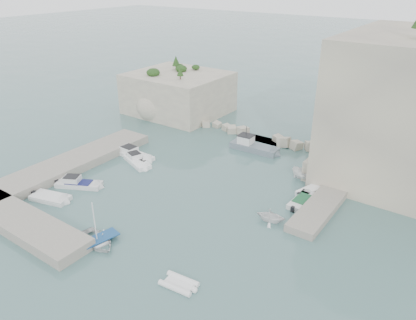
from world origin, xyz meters
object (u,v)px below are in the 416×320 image
Objects in this scene: motorboat_e at (51,200)px; motorboat_a at (134,157)px; motorboat_b at (137,164)px; tender_east_a at (270,221)px; tender_east_b at (302,203)px; rowboat at (98,244)px; inflatable_dinghy at (179,285)px; motorboat_d at (79,186)px; work_boat at (254,150)px; tender_east_d at (309,180)px; tender_east_c at (310,192)px.

motorboat_a is at bearing 77.59° from motorboat_e.
motorboat_b and motorboat_a have the same top height.
tender_east_a reaches higher than tender_east_b.
motorboat_e is 1.08× the size of rowboat.
rowboat is at bearing 175.12° from inflatable_dinghy.
motorboat_b is at bearing 136.79° from inflatable_dinghy.
motorboat_b reaches higher than motorboat_e.
motorboat_b and motorboat_d have the same top height.
motorboat_e is 27.89m from work_boat.
tender_east_c is at bearing -164.16° from tender_east_d.
work_boat reaches higher than tender_east_b.
motorboat_b is 0.73× the size of work_boat.
tender_east_b is 1.10× the size of tender_east_d.
tender_east_a is at bearing -4.39° from motorboat_a.
inflatable_dinghy is (20.98, -15.95, 0.00)m from motorboat_a.
tender_east_a is at bearing 10.31° from motorboat_e.
tender_east_d is (22.46, 7.47, 0.00)m from motorboat_a.
motorboat_d is 12.20m from rowboat.
motorboat_a reaches higher than tender_east_b.
motorboat_d reaches higher than tender_east_b.
tender_east_d is at bearing -24.31° from work_boat.
work_boat is at bearing 49.83° from motorboat_e.
tender_east_a is at bearing -10.38° from motorboat_d.
tender_east_d is (21.82, 21.22, 0.00)m from motorboat_e.
tender_east_b is 2.81m from tender_east_c.
rowboat is 1.06× the size of tender_east_c.
inflatable_dinghy is 0.75× the size of tender_east_d.
tender_east_c is (21.85, 6.10, 0.00)m from motorboat_b.
tender_east_d is at bearing 22.15° from motorboat_a.
motorboat_b is 1.88× the size of tender_east_a.
motorboat_b is 20.92m from tender_east_a.
motorboat_e is at bearing -117.37° from work_boat.
motorboat_b reaches higher than inflatable_dinghy.
motorboat_e is (-1.28, -12.42, 0.00)m from motorboat_b.
tender_east_b is (1.14, 5.23, 0.00)m from tender_east_a.
tender_east_a is 0.39× the size of work_boat.
motorboat_e is 1.14× the size of tender_east_c.
rowboat reaches higher than inflatable_dinghy.
motorboat_d is 1.36× the size of tender_east_d.
tender_east_d reaches higher than motorboat_e.
motorboat_a is 1.57× the size of tender_east_d.
inflatable_dinghy is at bearing 160.30° from tender_east_a.
tender_east_a is 0.67× the size of tender_east_d.
motorboat_a reaches higher than inflatable_dinghy.
motorboat_b is 1.27× the size of tender_east_d.
tender_east_d reaches higher than motorboat_d.
motorboat_d reaches higher than motorboat_e.
tender_east_d is at bearing 15.98° from tender_east_b.
motorboat_e is at bearing 124.13° from tender_east_d.
tender_east_b is at bearing 75.08° from inflatable_dinghy.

